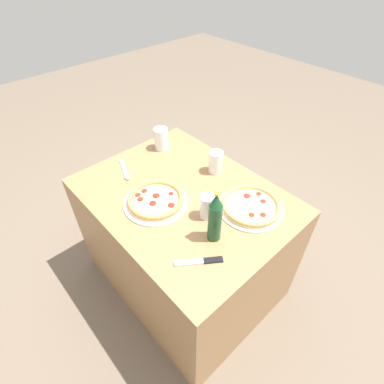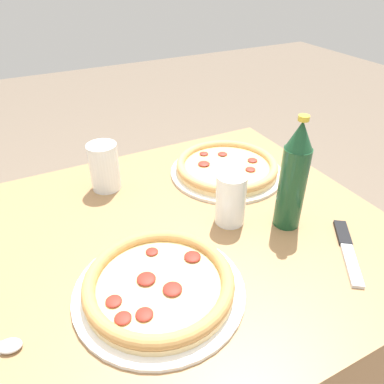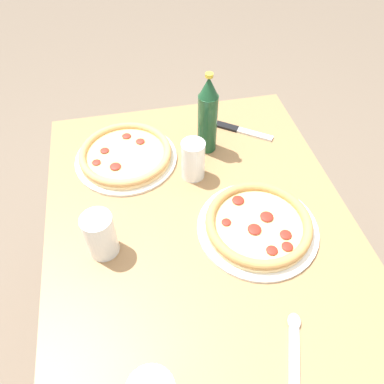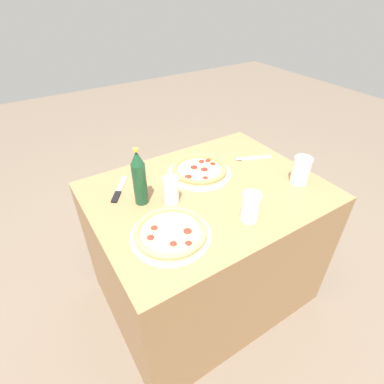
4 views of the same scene
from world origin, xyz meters
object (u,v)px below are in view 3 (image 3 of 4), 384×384
Objects in this scene: pizza_pepperoni at (258,225)px; glass_lemonade at (193,161)px; beer_bottle at (208,116)px; knife at (241,130)px; glass_mango_juice at (101,236)px; spoon at (294,349)px; pizza_salami at (126,155)px.

glass_lemonade is (0.22, 0.12, 0.03)m from pizza_pepperoni.
knife is at bearing -66.49° from beer_bottle.
glass_mango_juice reaches higher than knife.
pizza_pepperoni is at bearing -4.39° from spoon.
beer_bottle is 0.18m from knife.
pizza_pepperoni reaches higher than knife.
glass_lemonade is 0.63× the size of spoon.
spoon is (-0.61, -0.27, -0.01)m from pizza_salami.
pizza_salami is 0.31m from glass_mango_juice.
glass_mango_juice is 0.71× the size of knife.
knife is at bearing -10.46° from pizza_pepperoni.
glass_mango_juice is 0.47× the size of beer_bottle.
beer_bottle is at bearing -46.41° from glass_mango_juice.
beer_bottle is 0.63m from spoon.
glass_mango_juice is (-0.20, 0.26, 0.00)m from glass_lemonade.
glass_lemonade reaches higher than pizza_salami.
pizza_salami is at bearing 90.61° from beer_bottle.
pizza_pepperoni is at bearing 169.54° from knife.
beer_bottle is at bearing 113.51° from knife.
spoon is at bearing -131.52° from glass_mango_juice.
glass_lemonade reaches higher than knife.
knife is at bearing -7.81° from spoon.
glass_mango_juice reaches higher than pizza_salami.
pizza_salami is 0.43m from pizza_pepperoni.
beer_bottle is at bearing 9.53° from pizza_pepperoni.
glass_mango_juice is (-0.30, 0.08, 0.04)m from pizza_salami.
pizza_salami is 0.21m from glass_lemonade.
spoon is at bearing -169.49° from glass_lemonade.
glass_lemonade is 0.98× the size of glass_mango_juice.
glass_mango_juice is 0.47m from spoon.
glass_lemonade reaches higher than pizza_pepperoni.
pizza_salami is at bearing 24.01° from spoon.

